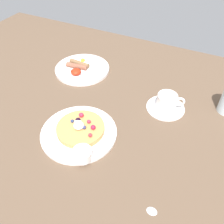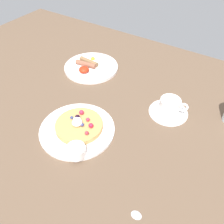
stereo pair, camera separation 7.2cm
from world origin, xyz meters
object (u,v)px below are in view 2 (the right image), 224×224
syrup_ramekin (76,151)px  coffee_saucer (168,112)px  coffee_cup (170,105)px  pancake_plate (77,130)px  breakfast_plate (91,67)px

syrup_ramekin → coffee_saucer: syrup_ramekin is taller
syrup_ramekin → coffee_cup: (16.02, 33.71, 0.89)cm
pancake_plate → coffee_saucer: pancake_plate is taller
syrup_ramekin → breakfast_plate: 48.91cm
pancake_plate → coffee_cup: bearing=48.2°
syrup_ramekin → coffee_cup: bearing=64.6°
syrup_ramekin → coffee_saucer: (15.86, 33.66, -2.33)cm
pancake_plate → syrup_ramekin: bearing=-51.6°
breakfast_plate → pancake_plate: bearing=-60.3°
coffee_saucer → coffee_cup: size_ratio=1.42×
syrup_ramekin → coffee_saucer: 37.28cm
breakfast_plate → coffee_saucer: breakfast_plate is taller
syrup_ramekin → coffee_cup: coffee_cup is taller
syrup_ramekin → breakfast_plate: syrup_ramekin is taller
syrup_ramekin → pancake_plate: bearing=128.4°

